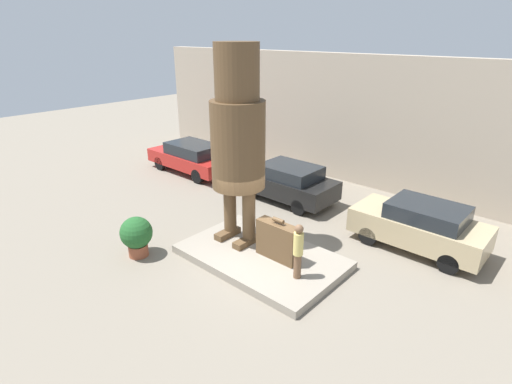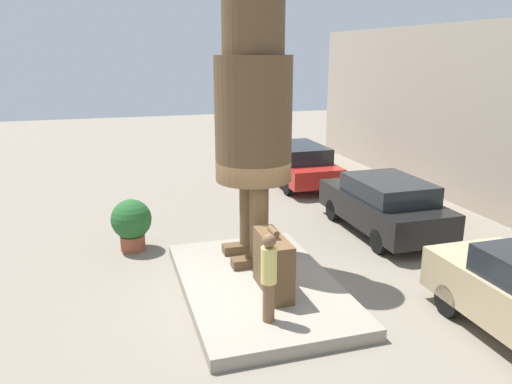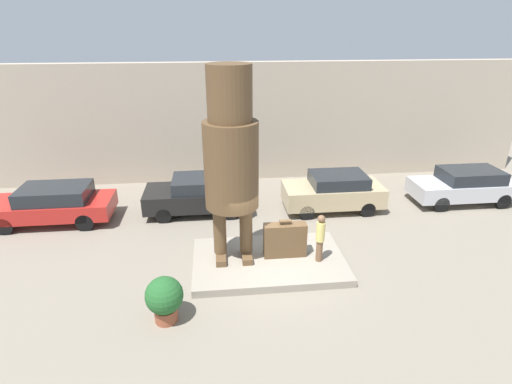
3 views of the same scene
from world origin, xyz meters
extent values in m
plane|color=gray|center=(0.00, 0.00, 0.00)|extent=(60.00, 60.00, 0.00)
cube|color=gray|center=(0.00, 0.00, 0.12)|extent=(4.86, 3.03, 0.24)
cube|color=tan|center=(0.00, 8.17, 2.82)|extent=(28.00, 0.60, 5.65)
cube|color=brown|center=(-1.54, 0.09, 0.35)|extent=(0.32, 0.93, 0.20)
cube|color=brown|center=(-0.71, 0.09, 0.35)|extent=(0.32, 0.93, 0.20)
cylinder|color=brown|center=(-1.54, 0.23, 1.26)|extent=(0.41, 0.41, 1.63)
cylinder|color=brown|center=(-0.71, 0.23, 1.26)|extent=(0.41, 0.41, 1.63)
cylinder|color=brown|center=(-1.13, 0.23, 3.39)|extent=(1.63, 1.63, 2.62)
cylinder|color=brown|center=(-1.13, 0.23, 5.48)|extent=(1.28, 1.28, 1.57)
cube|color=brown|center=(0.53, 0.13, 0.81)|extent=(1.37, 0.41, 1.13)
cylinder|color=brown|center=(0.53, 0.13, 1.49)|extent=(0.38, 0.12, 0.12)
cylinder|color=brown|center=(1.57, -0.30, 0.61)|extent=(0.21, 0.21, 0.72)
cylinder|color=#DBC66B|center=(1.57, -0.30, 1.29)|extent=(0.27, 0.27, 0.64)
sphere|color=brown|center=(1.57, -0.30, 1.73)|extent=(0.24, 0.24, 0.24)
cube|color=#B2231E|center=(-8.03, 3.91, 0.65)|extent=(4.65, 1.85, 0.62)
cube|color=#1E2328|center=(-7.79, 3.91, 1.23)|extent=(2.56, 1.67, 0.54)
cylinder|color=black|center=(-9.47, 3.07, 0.34)|extent=(0.67, 0.18, 0.67)
cylinder|color=black|center=(-9.47, 4.74, 0.34)|extent=(0.67, 0.18, 0.67)
cylinder|color=black|center=(-6.58, 3.07, 0.34)|extent=(0.67, 0.18, 0.67)
cylinder|color=black|center=(-6.58, 4.74, 0.34)|extent=(0.67, 0.18, 0.67)
cube|color=black|center=(-2.39, 4.25, 0.67)|extent=(4.21, 1.87, 0.74)
cube|color=#1E2328|center=(-2.18, 4.25, 1.29)|extent=(2.31, 1.69, 0.49)
cylinder|color=black|center=(-3.70, 3.41, 0.31)|extent=(0.61, 0.18, 0.61)
cylinder|color=black|center=(-3.70, 5.10, 0.31)|extent=(0.61, 0.18, 0.61)
cylinder|color=black|center=(-1.09, 3.41, 0.31)|extent=(0.61, 0.18, 0.61)
cylinder|color=black|center=(-1.09, 5.10, 0.31)|extent=(0.61, 0.18, 0.61)
cube|color=tan|center=(3.21, 3.90, 0.70)|extent=(4.07, 1.80, 0.79)
cube|color=#1E2328|center=(3.41, 3.90, 1.34)|extent=(2.24, 1.62, 0.48)
cylinder|color=black|center=(1.95, 3.09, 0.30)|extent=(0.61, 0.18, 0.61)
cylinder|color=black|center=(1.95, 4.71, 0.30)|extent=(0.61, 0.18, 0.61)
cylinder|color=black|center=(4.47, 3.09, 0.30)|extent=(0.61, 0.18, 0.61)
cylinder|color=black|center=(4.47, 4.71, 0.30)|extent=(0.61, 0.18, 0.61)
cylinder|color=brown|center=(-3.05, -2.33, 0.19)|extent=(0.60, 0.60, 0.38)
sphere|color=#235B28|center=(-3.05, -2.33, 0.80)|extent=(0.99, 0.99, 0.99)
camera|label=1|loc=(6.92, -7.97, 6.52)|focal=28.00mm
camera|label=2|loc=(8.92, -2.75, 4.75)|focal=35.00mm
camera|label=3|loc=(-1.60, -10.95, 7.23)|focal=28.00mm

